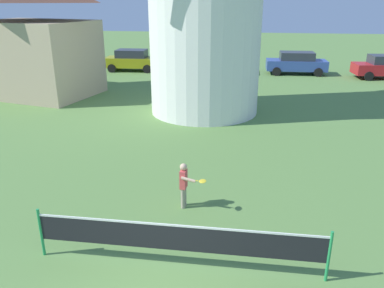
{
  "coord_description": "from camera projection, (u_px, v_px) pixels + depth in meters",
  "views": [
    {
      "loc": [
        1.32,
        -4.72,
        5.1
      ],
      "look_at": [
        0.14,
        3.64,
        1.92
      ],
      "focal_mm": 36.2,
      "sensor_mm": 36.0,
      "label": 1
    }
  ],
  "objects": [
    {
      "name": "tennis_net",
      "position": [
        178.0,
        238.0,
        7.61
      ],
      "size": [
        5.83,
        0.06,
        1.1
      ],
      "color": "#238E4C",
      "rests_on": "ground_plane"
    },
    {
      "name": "player_far",
      "position": [
        184.0,
        183.0,
        9.88
      ],
      "size": [
        0.71,
        0.55,
        1.22
      ],
      "color": "#9E937F",
      "rests_on": "ground_plane"
    },
    {
      "name": "parked_car_mustard",
      "position": [
        132.0,
        60.0,
        28.84
      ],
      "size": [
        3.95,
        1.98,
        1.56
      ],
      "color": "#999919",
      "rests_on": "ground_plane"
    },
    {
      "name": "parked_car_cream",
      "position": [
        215.0,
        62.0,
        27.91
      ],
      "size": [
        4.38,
        1.92,
        1.56
      ],
      "color": "silver",
      "rests_on": "ground_plane"
    },
    {
      "name": "parked_car_blue",
      "position": [
        296.0,
        63.0,
        27.58
      ],
      "size": [
        4.22,
        1.95,
        1.56
      ],
      "color": "#334C99",
      "rests_on": "ground_plane"
    },
    {
      "name": "chapel",
      "position": [
        33.0,
        35.0,
        20.85
      ],
      "size": [
        7.17,
        5.91,
        7.6
      ],
      "color": "tan",
      "rests_on": "ground_plane"
    }
  ]
}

